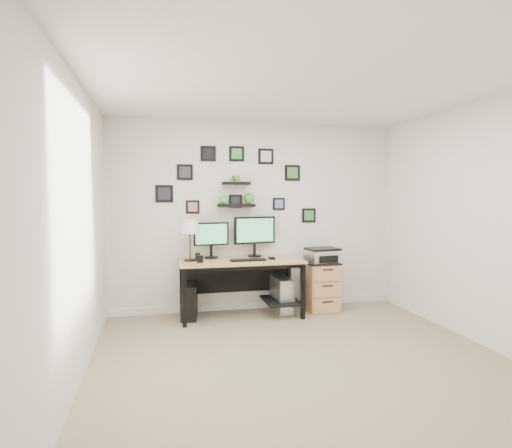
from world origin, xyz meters
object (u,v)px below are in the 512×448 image
object	(u,v)px
table_lamp	(190,227)
mug	(200,259)
printer	(323,255)
pc_tower_grey	(282,295)
file_cabinet	(320,285)
desk	(243,269)
monitor_right	(255,233)
monitor_left	(211,237)
pc_tower_black	(189,301)

from	to	relation	value
table_lamp	mug	size ratio (longest dim) A/B	5.87
mug	printer	bearing A→B (deg)	6.05
mug	pc_tower_grey	world-z (taller)	mug
file_cabinet	table_lamp	bearing A→B (deg)	-179.04
mug	file_cabinet	bearing A→B (deg)	6.86
desk	monitor_right	bearing A→B (deg)	43.44
pc_tower_grey	printer	distance (m)	0.79
printer	table_lamp	bearing A→B (deg)	-179.74
pc_tower_grey	file_cabinet	xyz separation A→B (m)	(0.56, 0.02, 0.10)
monitor_right	printer	bearing A→B (deg)	-9.57
monitor_left	mug	xyz separation A→B (m)	(-0.18, -0.33, -0.23)
desk	printer	size ratio (longest dim) A/B	3.47
desk	pc_tower_grey	bearing A→B (deg)	3.80
desk	monitor_left	size ratio (longest dim) A/B	3.34
monitor_left	desk	bearing A→B (deg)	-24.65
table_lamp	monitor_right	bearing A→B (deg)	10.49
mug	file_cabinet	world-z (taller)	mug
pc_tower_black	pc_tower_grey	bearing A→B (deg)	7.27
desk	printer	bearing A→B (deg)	1.85
table_lamp	file_cabinet	world-z (taller)	table_lamp
table_lamp	mug	bearing A→B (deg)	-58.12
desk	mug	size ratio (longest dim) A/B	17.47
pc_tower_black	file_cabinet	distance (m)	1.81
desk	pc_tower_grey	xyz separation A→B (m)	(0.55, 0.04, -0.39)
pc_tower_grey	table_lamp	bearing A→B (deg)	-179.62
monitor_left	file_cabinet	size ratio (longest dim) A/B	0.72
monitor_left	printer	bearing A→B (deg)	-5.41
table_lamp	printer	distance (m)	1.86
file_cabinet	pc_tower_grey	bearing A→B (deg)	-177.77
monitor_left	table_lamp	world-z (taller)	table_lamp
pc_tower_grey	file_cabinet	distance (m)	0.57
file_cabinet	printer	world-z (taller)	printer
mug	pc_tower_black	size ratio (longest dim) A/B	0.21
mug	monitor_left	bearing A→B (deg)	60.65
monitor_right	mug	distance (m)	0.89
mug	file_cabinet	size ratio (longest dim) A/B	0.14
desk	table_lamp	xyz separation A→B (m)	(-0.68, 0.03, 0.56)
monitor_right	table_lamp	world-z (taller)	monitor_right
pc_tower_black	printer	size ratio (longest dim) A/B	0.96
desk	pc_tower_black	world-z (taller)	desk
monitor_left	monitor_right	world-z (taller)	monitor_right
table_lamp	pc_tower_black	size ratio (longest dim) A/B	1.22
desk	printer	distance (m)	1.14
monitor_left	pc_tower_grey	xyz separation A→B (m)	(0.94, -0.14, -0.79)
monitor_left	monitor_right	bearing A→B (deg)	1.12
monitor_right	desk	bearing A→B (deg)	-136.56
table_lamp	printer	size ratio (longest dim) A/B	1.17
file_cabinet	pc_tower_black	bearing A→B (deg)	-179.44
monitor_right	mug	world-z (taller)	monitor_right
pc_tower_grey	file_cabinet	size ratio (longest dim) A/B	0.73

